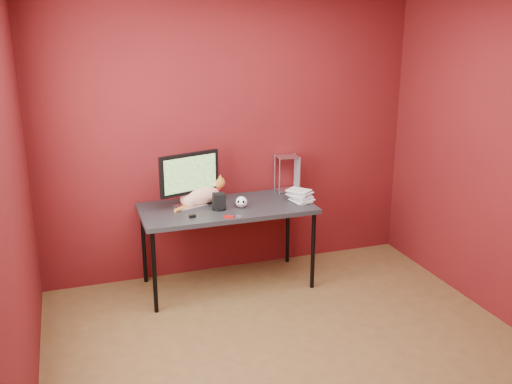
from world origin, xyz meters
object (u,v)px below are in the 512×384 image
object	(u,v)px
cat	(201,195)
book_stack	(295,137)
skull_mug	(241,202)
monitor	(190,177)
desk	(227,212)
speaker	(219,202)

from	to	relation	value
cat	book_stack	distance (m)	0.97
skull_mug	book_stack	size ratio (longest dim) A/B	0.09
monitor	book_stack	distance (m)	0.97
desk	skull_mug	size ratio (longest dim) A/B	13.85
desk	monitor	distance (m)	0.45
speaker	book_stack	world-z (taller)	book_stack
desk	speaker	bearing A→B (deg)	-144.84
book_stack	desk	bearing A→B (deg)	171.11
desk	cat	size ratio (longest dim) A/B	2.98
speaker	cat	bearing A→B (deg)	124.91
monitor	book_stack	bearing A→B (deg)	-27.57
skull_mug	book_stack	world-z (taller)	book_stack
desk	speaker	world-z (taller)	speaker
monitor	speaker	xyz separation A→B (m)	(0.22, -0.14, -0.20)
cat	speaker	world-z (taller)	cat
monitor	cat	distance (m)	0.22
monitor	cat	xyz separation A→B (m)	(0.11, 0.06, -0.18)
cat	book_stack	size ratio (longest dim) A/B	0.43
cat	skull_mug	bearing A→B (deg)	-47.05
cat	speaker	xyz separation A→B (m)	(0.11, -0.19, -0.02)
desk	book_stack	xyz separation A→B (m)	(0.60, -0.09, 0.64)
speaker	book_stack	size ratio (longest dim) A/B	0.12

